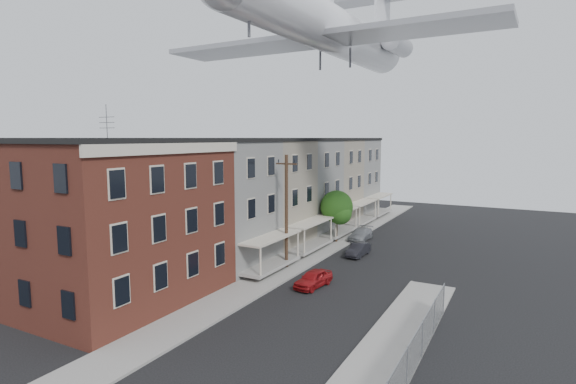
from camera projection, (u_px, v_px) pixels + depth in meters
name	position (u px, v px, depth m)	size (l,w,h in m)	color
sidewalk_left	(319.00, 251.00, 40.90)	(3.00, 62.00, 0.12)	gray
sidewalk_right	(378.00, 369.00, 19.99)	(3.00, 26.00, 0.12)	gray
curb_left	(333.00, 253.00, 40.22)	(0.15, 62.00, 0.14)	gray
curb_right	(347.00, 361.00, 20.67)	(0.15, 26.00, 0.14)	gray
corner_building	(116.00, 219.00, 28.44)	(10.31, 12.30, 12.15)	#391812
row_house_a	(209.00, 201.00, 36.75)	(11.98, 7.00, 10.30)	slate
row_house_b	(255.00, 192.00, 42.88)	(11.98, 7.00, 10.30)	gray
row_house_c	(289.00, 185.00, 49.00)	(11.98, 7.00, 10.30)	slate
row_house_d	(316.00, 180.00, 55.13)	(11.98, 7.00, 10.30)	gray
row_house_e	(337.00, 176.00, 61.26)	(11.98, 7.00, 10.30)	slate
chainlink_fence	(407.00, 367.00, 18.30)	(0.06, 18.06, 1.90)	gray
utility_pole	(286.00, 210.00, 35.14)	(1.80, 0.26, 9.00)	black
street_tree	(338.00, 208.00, 43.82)	(3.22, 3.20, 5.20)	black
car_near	(313.00, 279.00, 31.12)	(1.40, 3.47, 1.18)	maroon
car_mid	(358.00, 250.00, 39.31)	(1.19, 3.40, 1.12)	black
car_far	(361.00, 234.00, 45.27)	(1.70, 4.17, 1.21)	gray
airplane	(333.00, 31.00, 36.16)	(26.97, 30.79, 8.94)	white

